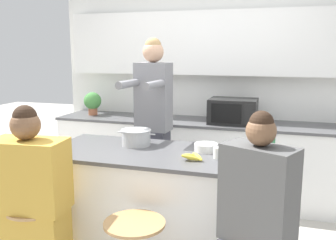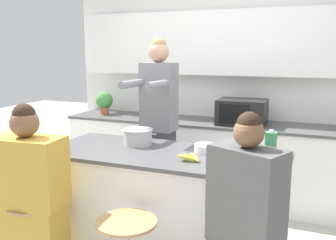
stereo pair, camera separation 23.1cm
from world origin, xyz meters
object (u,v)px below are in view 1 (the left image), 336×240
object	(u,v)px
person_wrapped_blanket	(31,208)
potted_plant	(93,102)
kitchen_island	(165,206)
fruit_bowl	(206,147)
juice_carton	(270,141)
microwave	(233,111)
coffee_cup_near	(60,149)
banana_bunch	(192,157)
cooking_pot	(136,137)
coffee_cup_far	(219,153)
person_cooking	(153,131)

from	to	relation	value
person_wrapped_blanket	potted_plant	xyz separation A→B (m)	(-0.67, 2.14, 0.45)
kitchen_island	fruit_bowl	size ratio (longest dim) A/B	10.39
fruit_bowl	juice_carton	world-z (taller)	juice_carton
kitchen_island	microwave	distance (m)	1.58
kitchen_island	coffee_cup_near	bearing A→B (deg)	-158.38
banana_bunch	potted_plant	world-z (taller)	potted_plant
microwave	potted_plant	xyz separation A→B (m)	(-1.79, 0.04, 0.03)
potted_plant	cooking_pot	bearing A→B (deg)	-49.19
banana_bunch	juice_carton	size ratio (longest dim) A/B	0.95
juice_carton	potted_plant	distance (m)	2.55
kitchen_island	coffee_cup_far	xyz separation A→B (m)	(0.44, -0.04, 0.50)
fruit_bowl	juice_carton	size ratio (longest dim) A/B	0.96
kitchen_island	potted_plant	xyz separation A→B (m)	(-1.44, 1.46, 0.62)
coffee_cup_far	potted_plant	xyz separation A→B (m)	(-1.88, 1.50, 0.12)
cooking_pot	coffee_cup_far	distance (m)	0.77
microwave	fruit_bowl	bearing A→B (deg)	-91.80
cooking_pot	banana_bunch	xyz separation A→B (m)	(0.57, -0.30, -0.04)
cooking_pot	microwave	size ratio (longest dim) A/B	0.66
cooking_pot	fruit_bowl	world-z (taller)	cooking_pot
kitchen_island	potted_plant	bearing A→B (deg)	134.63
person_wrapped_blanket	juice_carton	distance (m)	1.87
person_cooking	banana_bunch	bearing A→B (deg)	-50.67
banana_bunch	potted_plant	size ratio (longest dim) A/B	0.64
potted_plant	microwave	bearing A→B (deg)	-1.16
kitchen_island	cooking_pot	world-z (taller)	cooking_pot
coffee_cup_near	coffee_cup_far	bearing A→B (deg)	12.38
coffee_cup_near	cooking_pot	bearing A→B (deg)	44.42
potted_plant	kitchen_island	bearing A→B (deg)	-45.37
fruit_bowl	banana_bunch	xyz separation A→B (m)	(-0.04, -0.29, -0.00)
person_cooking	coffee_cup_far	xyz separation A→B (m)	(0.78, -0.71, 0.02)
cooking_pot	potted_plant	xyz separation A→B (m)	(-1.14, 1.31, 0.09)
fruit_bowl	kitchen_island	bearing A→B (deg)	-155.52
microwave	coffee_cup_far	bearing A→B (deg)	-86.26
microwave	potted_plant	distance (m)	1.79
coffee_cup_far	banana_bunch	xyz separation A→B (m)	(-0.18, -0.11, -0.02)
person_cooking	fruit_bowl	world-z (taller)	person_cooking
banana_bunch	potted_plant	distance (m)	2.35
person_cooking	microwave	xyz separation A→B (m)	(0.68, 0.76, 0.11)
person_wrapped_blanket	coffee_cup_near	world-z (taller)	person_wrapped_blanket
kitchen_island	coffee_cup_far	bearing A→B (deg)	-5.07
banana_bunch	juice_carton	bearing A→B (deg)	37.23
fruit_bowl	potted_plant	xyz separation A→B (m)	(-1.75, 1.32, 0.13)
fruit_bowl	coffee_cup_far	world-z (taller)	coffee_cup_far
kitchen_island	person_cooking	world-z (taller)	person_cooking
person_wrapped_blanket	banana_bunch	distance (m)	1.21
cooking_pot	kitchen_island	bearing A→B (deg)	-25.55
banana_bunch	coffee_cup_far	bearing A→B (deg)	31.81
banana_bunch	juice_carton	world-z (taller)	juice_carton
kitchen_island	fruit_bowl	xyz separation A→B (m)	(0.30, 0.14, 0.49)
person_wrapped_blanket	coffee_cup_far	bearing A→B (deg)	21.91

